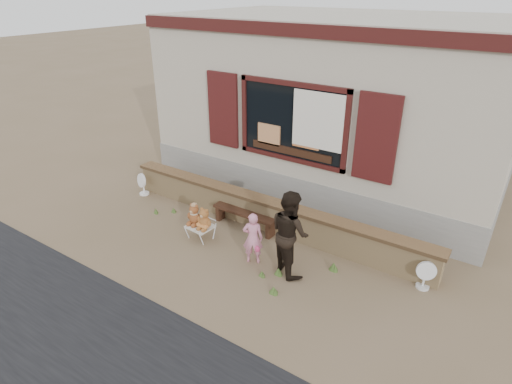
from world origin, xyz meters
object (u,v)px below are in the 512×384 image
Objects in this scene: teddy_bear_left at (195,214)px; adult at (290,233)px; folding_chair at (200,227)px; child at (253,238)px; teddy_bear_right at (205,218)px; bench at (245,216)px.

teddy_bear_left is 0.29× the size of adult.
folding_chair is 2.07m from adult.
teddy_bear_left is (-0.14, 0.01, 0.25)m from folding_chair.
teddy_bear_left is at bearing -30.23° from child.
folding_chair is at bearing -30.11° from child.
adult reaches higher than teddy_bear_left.
child is at bearing 1.32° from teddy_bear_right.
folding_chair is (-0.49, -0.86, -0.01)m from bench.
adult is (2.00, 0.06, 0.52)m from folding_chair.
child is 0.75m from adult.
adult is at bearing 5.66° from teddy_bear_left.
child is at bearing -47.64° from bench.
child reaches higher than teddy_bear_right.
folding_chair is 1.13× the size of teddy_bear_right.
adult is at bearing 6.05° from folding_chair.
folding_chair is at bearing 32.53° from adult.
bench is 3.27× the size of teddy_bear_left.
teddy_bear_right is (-0.35, -0.87, 0.24)m from bench.
bench is 2.90× the size of folding_chair.
teddy_bear_right is 1.88m from adult.
adult reaches higher than bench.
adult is at bearing -27.16° from bench.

